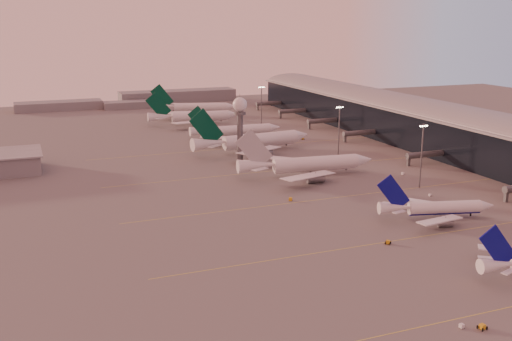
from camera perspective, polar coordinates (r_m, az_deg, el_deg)
name	(u,v)px	position (r m, az deg, el deg)	size (l,w,h in m)	color
ground	(375,259)	(167.18, 11.31, -8.30)	(700.00, 700.00, 0.00)	#5A5757
taxiway_markings	(362,194)	(227.04, 10.07, -2.17)	(180.00, 185.25, 0.02)	gold
terminal	(441,128)	(312.03, 17.21, 3.87)	(57.00, 362.00, 23.04)	black
radar_tower	(240,117)	(268.12, -1.54, 5.15)	(6.40, 6.40, 31.10)	#4F5156
mast_b	(422,153)	(236.76, 15.51, 1.63)	(3.60, 0.56, 25.00)	#4F5156
mast_c	(339,130)	(279.10, 7.91, 3.88)	(3.60, 0.56, 25.00)	#4F5156
mast_d	(261,105)	(358.34, 0.52, 6.29)	(3.60, 0.56, 25.00)	#4F5156
distant_horizon	(144,99)	(466.15, -10.59, 6.68)	(165.00, 37.50, 9.00)	slate
narrowbody_mid	(436,210)	(203.20, 16.80, -3.61)	(38.99, 30.71, 15.55)	silver
widebody_white	(307,167)	(248.87, 4.88, 0.32)	(59.58, 47.52, 20.98)	silver
greentail_a	(253,144)	(292.64, -0.29, 2.58)	(64.40, 51.75, 23.42)	silver
greentail_b	(236,132)	(326.66, -1.89, 3.66)	(52.31, 42.21, 18.99)	silver
greentail_c	(194,119)	(372.02, -5.89, 4.95)	(57.49, 46.28, 20.88)	silver
greentail_d	(195,109)	(411.12, -5.84, 5.84)	(55.93, 44.48, 20.97)	silver
gsv_truck_a	(463,324)	(137.33, 19.14, -13.60)	(4.90, 2.08, 1.93)	silver
gsv_tug_near	(482,327)	(138.26, 20.74, -13.76)	(2.74, 3.96, 1.04)	gold
gsv_tug_mid	(388,242)	(178.52, 12.46, -6.70)	(4.10, 4.02, 1.03)	gold
gsv_truck_b	(431,194)	(229.04, 16.32, -2.14)	(4.85, 2.12, 1.90)	silver
gsv_truck_c	(291,197)	(215.18, 3.34, -2.55)	(5.20, 6.14, 2.42)	gold
gsv_catering_b	(403,170)	(257.20, 13.87, 0.04)	(5.29, 3.06, 4.09)	silver
gsv_tug_far	(297,169)	(259.13, 3.92, 0.19)	(2.77, 3.84, 1.00)	silver
gsv_tug_hangar	(303,139)	(324.37, 4.48, 3.03)	(3.41, 2.50, 0.88)	gold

